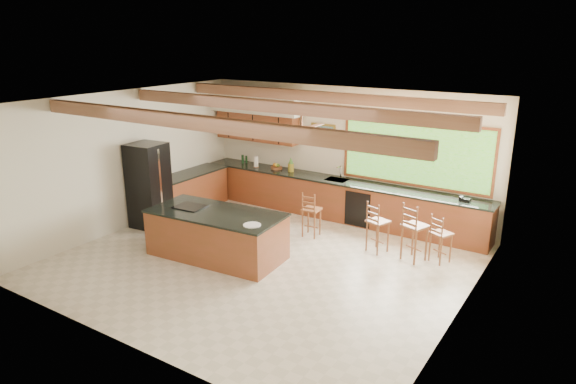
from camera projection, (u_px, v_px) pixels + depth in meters
The scene contains 9 objects.
ground at pixel (264, 261), 9.71m from camera, with size 7.20×7.20×0.00m, color beige.
room_shell at pixel (275, 140), 9.67m from camera, with size 7.27×6.54×3.02m.
counter_run at pixel (297, 197), 12.02m from camera, with size 7.12×3.10×1.27m.
island at pixel (217, 234), 9.81m from camera, with size 2.68×1.41×0.92m.
refrigerator at pixel (149, 185), 11.25m from camera, with size 0.80×0.78×1.87m.
bar_stool_a at pixel (310, 211), 10.73m from camera, with size 0.38×0.38×0.99m.
bar_stool_b at pixel (414, 227), 9.53m from camera, with size 0.52×0.52×1.14m.
bar_stool_c at pixel (377, 223), 9.94m from camera, with size 0.47×0.47×1.04m.
bar_stool_d at pixel (441, 235), 9.50m from camera, with size 0.45×0.45×0.94m.
Camera 1 is at (5.19, -7.23, 4.11)m, focal length 32.00 mm.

